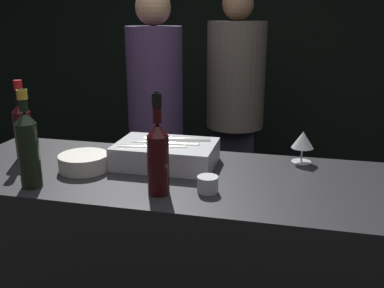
{
  "coord_description": "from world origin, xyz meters",
  "views": [
    {
      "loc": [
        0.37,
        -1.2,
        1.56
      ],
      "look_at": [
        0.0,
        0.38,
        1.07
      ],
      "focal_mm": 40.0,
      "sensor_mm": 36.0,
      "label": 1
    }
  ],
  "objects_px": {
    "red_wine_bottle_black_foil": "(158,155)",
    "person_blond_tee": "(156,116)",
    "bowl_white": "(84,162)",
    "ice_bin_with_bottles": "(166,152)",
    "person_in_hoodie": "(235,104)",
    "red_wine_bottle_tall": "(23,127)",
    "champagne_bottle": "(28,146)",
    "wine_glass": "(303,141)",
    "candle_votive": "(208,184)"
  },
  "relations": [
    {
      "from": "person_in_hoodie",
      "to": "candle_votive",
      "type": "bearing_deg",
      "value": -123.29
    },
    {
      "from": "wine_glass",
      "to": "person_blond_tee",
      "type": "xyz_separation_m",
      "value": [
        -0.88,
        0.68,
        -0.09
      ]
    },
    {
      "from": "wine_glass",
      "to": "champagne_bottle",
      "type": "bearing_deg",
      "value": -152.28
    },
    {
      "from": "wine_glass",
      "to": "bowl_white",
      "type": "bearing_deg",
      "value": -160.87
    },
    {
      "from": "bowl_white",
      "to": "person_blond_tee",
      "type": "bearing_deg",
      "value": 90.71
    },
    {
      "from": "candle_votive",
      "to": "red_wine_bottle_tall",
      "type": "height_order",
      "value": "red_wine_bottle_tall"
    },
    {
      "from": "champagne_bottle",
      "to": "person_blond_tee",
      "type": "xyz_separation_m",
      "value": [
        0.09,
        1.19,
        -0.15
      ]
    },
    {
      "from": "red_wine_bottle_tall",
      "to": "person_in_hoodie",
      "type": "distance_m",
      "value": 1.58
    },
    {
      "from": "candle_votive",
      "to": "red_wine_bottle_tall",
      "type": "xyz_separation_m",
      "value": [
        -0.86,
        0.19,
        0.11
      ]
    },
    {
      "from": "candle_votive",
      "to": "red_wine_bottle_black_foil",
      "type": "distance_m",
      "value": 0.21
    },
    {
      "from": "red_wine_bottle_black_foil",
      "to": "person_blond_tee",
      "type": "height_order",
      "value": "person_blond_tee"
    },
    {
      "from": "candle_votive",
      "to": "red_wine_bottle_black_foil",
      "type": "xyz_separation_m",
      "value": [
        -0.17,
        -0.05,
        0.12
      ]
    },
    {
      "from": "person_in_hoodie",
      "to": "champagne_bottle",
      "type": "bearing_deg",
      "value": -144.96
    },
    {
      "from": "bowl_white",
      "to": "champagne_bottle",
      "type": "height_order",
      "value": "champagne_bottle"
    },
    {
      "from": "bowl_white",
      "to": "champagne_bottle",
      "type": "relative_size",
      "value": 0.56
    },
    {
      "from": "champagne_bottle",
      "to": "person_in_hoodie",
      "type": "xyz_separation_m",
      "value": [
        0.53,
        1.67,
        -0.15
      ]
    },
    {
      "from": "wine_glass",
      "to": "person_in_hoodie",
      "type": "relative_size",
      "value": 0.08
    },
    {
      "from": "bowl_white",
      "to": "candle_votive",
      "type": "distance_m",
      "value": 0.55
    },
    {
      "from": "bowl_white",
      "to": "champagne_bottle",
      "type": "bearing_deg",
      "value": -116.27
    },
    {
      "from": "red_wine_bottle_black_foil",
      "to": "person_in_hoodie",
      "type": "distance_m",
      "value": 1.63
    },
    {
      "from": "red_wine_bottle_tall",
      "to": "champagne_bottle",
      "type": "xyz_separation_m",
      "value": [
        0.22,
        -0.29,
        0.01
      ]
    },
    {
      "from": "ice_bin_with_bottles",
      "to": "bowl_white",
      "type": "xyz_separation_m",
      "value": [
        -0.31,
        -0.14,
        -0.02
      ]
    },
    {
      "from": "bowl_white",
      "to": "ice_bin_with_bottles",
      "type": "bearing_deg",
      "value": 23.81
    },
    {
      "from": "champagne_bottle",
      "to": "person_in_hoodie",
      "type": "relative_size",
      "value": 0.21
    },
    {
      "from": "wine_glass",
      "to": "person_blond_tee",
      "type": "relative_size",
      "value": 0.08
    },
    {
      "from": "wine_glass",
      "to": "candle_votive",
      "type": "distance_m",
      "value": 0.53
    },
    {
      "from": "person_in_hoodie",
      "to": "ice_bin_with_bottles",
      "type": "bearing_deg",
      "value": -132.32
    },
    {
      "from": "bowl_white",
      "to": "red_wine_bottle_tall",
      "type": "bearing_deg",
      "value": 166.02
    },
    {
      "from": "candle_votive",
      "to": "person_in_hoodie",
      "type": "distance_m",
      "value": 1.58
    },
    {
      "from": "ice_bin_with_bottles",
      "to": "bowl_white",
      "type": "height_order",
      "value": "ice_bin_with_bottles"
    },
    {
      "from": "bowl_white",
      "to": "red_wine_bottle_black_foil",
      "type": "distance_m",
      "value": 0.42
    },
    {
      "from": "candle_votive",
      "to": "person_in_hoodie",
      "type": "xyz_separation_m",
      "value": [
        -0.12,
        1.57,
        -0.02
      ]
    },
    {
      "from": "bowl_white",
      "to": "wine_glass",
      "type": "height_order",
      "value": "wine_glass"
    },
    {
      "from": "red_wine_bottle_black_foil",
      "to": "person_blond_tee",
      "type": "bearing_deg",
      "value": 108.55
    },
    {
      "from": "red_wine_bottle_black_foil",
      "to": "red_wine_bottle_tall",
      "type": "height_order",
      "value": "red_wine_bottle_black_foil"
    },
    {
      "from": "wine_glass",
      "to": "candle_votive",
      "type": "xyz_separation_m",
      "value": [
        -0.33,
        -0.41,
        -0.07
      ]
    },
    {
      "from": "champagne_bottle",
      "to": "person_blond_tee",
      "type": "height_order",
      "value": "person_blond_tee"
    },
    {
      "from": "ice_bin_with_bottles",
      "to": "red_wine_bottle_black_foil",
      "type": "height_order",
      "value": "red_wine_bottle_black_foil"
    },
    {
      "from": "champagne_bottle",
      "to": "candle_votive",
      "type": "bearing_deg",
      "value": 8.81
    },
    {
      "from": "red_wine_bottle_black_foil",
      "to": "champagne_bottle",
      "type": "relative_size",
      "value": 1.0
    },
    {
      "from": "candle_votive",
      "to": "bowl_white",
      "type": "bearing_deg",
      "value": 168.5
    },
    {
      "from": "wine_glass",
      "to": "red_wine_bottle_tall",
      "type": "relative_size",
      "value": 0.39
    },
    {
      "from": "wine_glass",
      "to": "person_in_hoodie",
      "type": "distance_m",
      "value": 1.25
    },
    {
      "from": "bowl_white",
      "to": "person_in_hoodie",
      "type": "relative_size",
      "value": 0.12
    },
    {
      "from": "wine_glass",
      "to": "red_wine_bottle_black_foil",
      "type": "xyz_separation_m",
      "value": [
        -0.5,
        -0.46,
        0.05
      ]
    },
    {
      "from": "ice_bin_with_bottles",
      "to": "person_in_hoodie",
      "type": "height_order",
      "value": "person_in_hoodie"
    },
    {
      "from": "ice_bin_with_bottles",
      "to": "person_in_hoodie",
      "type": "relative_size",
      "value": 0.24
    },
    {
      "from": "bowl_white",
      "to": "red_wine_bottle_black_foil",
      "type": "relative_size",
      "value": 0.56
    },
    {
      "from": "wine_glass",
      "to": "candle_votive",
      "type": "height_order",
      "value": "wine_glass"
    },
    {
      "from": "wine_glass",
      "to": "champagne_bottle",
      "type": "height_order",
      "value": "champagne_bottle"
    }
  ]
}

